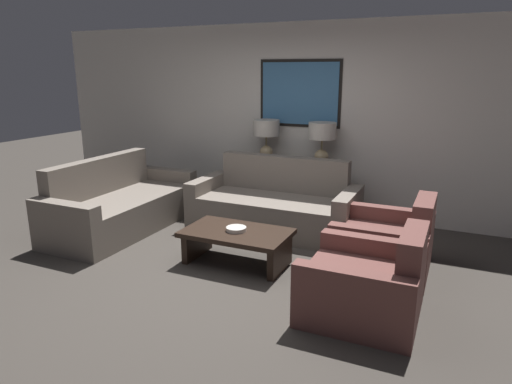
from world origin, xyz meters
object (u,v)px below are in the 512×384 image
at_px(couch_by_back_wall, 275,207).
at_px(decorative_bowl, 236,229).
at_px(table_lamp_right, 322,136).
at_px(coffee_table, 237,239).
at_px(console_table, 292,189).
at_px(armchair_near_back_wall, 387,245).
at_px(table_lamp_left, 266,133).
at_px(couch_by_side, 121,206).
at_px(armchair_near_camera, 367,286).

distance_m(couch_by_back_wall, decorative_bowl, 1.20).
xyz_separation_m(table_lamp_right, decorative_bowl, (-0.36, -1.85, -0.77)).
bearing_deg(coffee_table, decorative_bowl, -122.05).
xyz_separation_m(console_table, table_lamp_right, (0.41, -0.00, 0.78)).
bearing_deg(decorative_bowl, console_table, 91.44).
relative_size(coffee_table, armchair_near_back_wall, 1.20).
xyz_separation_m(table_lamp_left, couch_by_side, (-1.43, -1.46, -0.86)).
bearing_deg(table_lamp_right, armchair_near_back_wall, -50.12).
bearing_deg(couch_by_back_wall, table_lamp_right, 58.24).
distance_m(console_table, couch_by_back_wall, 0.66).
xyz_separation_m(console_table, table_lamp_left, (-0.41, -0.00, 0.78)).
height_order(table_lamp_left, couch_by_back_wall, table_lamp_left).
relative_size(couch_by_back_wall, armchair_near_back_wall, 2.26).
height_order(console_table, armchair_near_back_wall, armchair_near_back_wall).
bearing_deg(couch_by_side, armchair_near_back_wall, 2.14).
xyz_separation_m(coffee_table, armchair_near_camera, (1.47, -0.51, -0.00)).
bearing_deg(coffee_table, armchair_near_back_wall, 19.09).
xyz_separation_m(coffee_table, armchair_near_back_wall, (1.47, 0.51, -0.00)).
height_order(table_lamp_left, armchair_near_back_wall, table_lamp_left).
height_order(console_table, couch_by_side, couch_by_side).
xyz_separation_m(coffee_table, decorative_bowl, (-0.00, -0.01, 0.12)).
bearing_deg(decorative_bowl, coffee_table, 57.95).
bearing_deg(armchair_near_back_wall, couch_by_back_wall, 155.91).
distance_m(couch_by_side, armchair_near_back_wall, 3.37).
xyz_separation_m(table_lamp_left, armchair_near_camera, (1.93, -2.36, -0.89)).
bearing_deg(console_table, coffee_table, -88.45).
height_order(couch_by_back_wall, armchair_near_back_wall, couch_by_back_wall).
distance_m(armchair_near_back_wall, armchair_near_camera, 1.02).
bearing_deg(decorative_bowl, couch_by_back_wall, 92.22).
xyz_separation_m(table_lamp_left, table_lamp_right, (0.81, 0.00, 0.00)).
relative_size(couch_by_back_wall, coffee_table, 1.89).
height_order(table_lamp_left, coffee_table, table_lamp_left).
bearing_deg(coffee_table, table_lamp_left, 103.87).
bearing_deg(couch_by_side, coffee_table, -11.51).
height_order(console_table, decorative_bowl, console_table).
relative_size(console_table, armchair_near_back_wall, 1.40).
bearing_deg(coffee_table, table_lamp_right, 79.08).
distance_m(table_lamp_left, couch_by_side, 2.22).
distance_m(couch_by_side, coffee_table, 1.93).
relative_size(table_lamp_left, decorative_bowl, 2.70).
xyz_separation_m(couch_by_back_wall, armchair_near_camera, (1.52, -1.70, -0.03)).
bearing_deg(console_table, table_lamp_left, -180.00).
bearing_deg(table_lamp_left, table_lamp_right, 0.00).
xyz_separation_m(table_lamp_right, couch_by_back_wall, (-0.41, -0.66, -0.86)).
relative_size(couch_by_back_wall, decorative_bowl, 9.87).
height_order(couch_by_side, coffee_table, couch_by_side).
height_order(console_table, table_lamp_right, table_lamp_right).
relative_size(console_table, couch_by_side, 0.62).
distance_m(couch_by_back_wall, armchair_near_back_wall, 1.67).
height_order(couch_by_back_wall, decorative_bowl, couch_by_back_wall).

